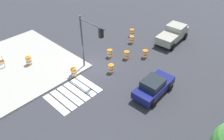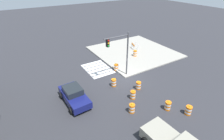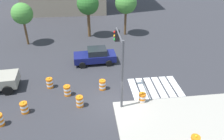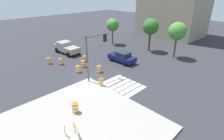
{
  "view_description": "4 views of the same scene",
  "coord_description": "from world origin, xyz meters",
  "px_view_note": "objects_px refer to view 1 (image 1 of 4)",
  "views": [
    {
      "loc": [
        12.13,
        14.3,
        13.51
      ],
      "look_at": [
        -0.14,
        2.69,
        0.84
      ],
      "focal_mm": 35.11,
      "sensor_mm": 36.0,
      "label": 1
    },
    {
      "loc": [
        -14.57,
        10.91,
        11.42
      ],
      "look_at": [
        1.14,
        1.24,
        1.02
      ],
      "focal_mm": 27.5,
      "sensor_mm": 36.0,
      "label": 2
    },
    {
      "loc": [
        -1.78,
        -13.84,
        11.34
      ],
      "look_at": [
        0.24,
        2.37,
        1.71
      ],
      "focal_mm": 35.88,
      "sensor_mm": 36.0,
      "label": 3
    },
    {
      "loc": [
        15.59,
        -11.41,
        9.98
      ],
      "look_at": [
        1.23,
        2.69,
        0.72
      ],
      "focal_mm": 27.82,
      "sensor_mm": 36.0,
      "label": 4
    }
  ],
  "objects_px": {
    "pickup_truck": "(173,34)",
    "traffic_light_pole": "(89,37)",
    "traffic_barrel_crosswalk_end": "(145,54)",
    "traffic_barrel_far_curb": "(132,40)",
    "traffic_barrel_on_sidewalk": "(29,61)",
    "traffic_barrel_median_far": "(132,33)",
    "traffic_barrel_lane_center": "(127,55)",
    "sports_car": "(154,86)",
    "traffic_barrel_near_corner": "(110,53)",
    "traffic_barrel_median_near": "(74,72)",
    "traffic_barrel_opposite_curb": "(111,69)"
  },
  "relations": [
    {
      "from": "traffic_barrel_crosswalk_end",
      "to": "traffic_barrel_on_sidewalk",
      "type": "relative_size",
      "value": 1.0
    },
    {
      "from": "traffic_barrel_opposite_curb",
      "to": "traffic_barrel_on_sidewalk",
      "type": "xyz_separation_m",
      "value": [
        5.05,
        -7.1,
        0.15
      ]
    },
    {
      "from": "traffic_barrel_crosswalk_end",
      "to": "traffic_light_pole",
      "type": "distance_m",
      "value": 7.15
    },
    {
      "from": "traffic_barrel_median_far",
      "to": "traffic_barrel_far_curb",
      "type": "relative_size",
      "value": 1.0
    },
    {
      "from": "sports_car",
      "to": "traffic_barrel_opposite_curb",
      "type": "distance_m",
      "value": 4.91
    },
    {
      "from": "traffic_barrel_median_far",
      "to": "traffic_barrel_lane_center",
      "type": "distance_m",
      "value": 5.39
    },
    {
      "from": "pickup_truck",
      "to": "traffic_barrel_opposite_curb",
      "type": "distance_m",
      "value": 10.07
    },
    {
      "from": "traffic_barrel_near_corner",
      "to": "traffic_barrel_opposite_curb",
      "type": "height_order",
      "value": "same"
    },
    {
      "from": "traffic_barrel_lane_center",
      "to": "traffic_barrel_on_sidewalk",
      "type": "bearing_deg",
      "value": -39.52
    },
    {
      "from": "traffic_barrel_median_far",
      "to": "traffic_barrel_lane_center",
      "type": "xyz_separation_m",
      "value": [
        4.52,
        2.94,
        0.0
      ]
    },
    {
      "from": "sports_car",
      "to": "traffic_barrel_near_corner",
      "type": "relative_size",
      "value": 4.28
    },
    {
      "from": "pickup_truck",
      "to": "traffic_barrel_crosswalk_end",
      "type": "height_order",
      "value": "pickup_truck"
    },
    {
      "from": "traffic_barrel_median_far",
      "to": "traffic_barrel_lane_center",
      "type": "relative_size",
      "value": 1.0
    },
    {
      "from": "traffic_light_pole",
      "to": "traffic_barrel_median_near",
      "type": "bearing_deg",
      "value": -21.95
    },
    {
      "from": "traffic_barrel_opposite_curb",
      "to": "traffic_light_pole",
      "type": "distance_m",
      "value": 3.98
    },
    {
      "from": "traffic_barrel_near_corner",
      "to": "pickup_truck",
      "type": "bearing_deg",
      "value": 158.79
    },
    {
      "from": "traffic_barrel_far_curb",
      "to": "sports_car",
      "type": "bearing_deg",
      "value": 51.3
    },
    {
      "from": "traffic_barrel_median_near",
      "to": "traffic_barrel_crosswalk_end",
      "type": "bearing_deg",
      "value": 157.5
    },
    {
      "from": "sports_car",
      "to": "traffic_barrel_median_far",
      "type": "bearing_deg",
      "value": -130.88
    },
    {
      "from": "pickup_truck",
      "to": "traffic_barrel_median_far",
      "type": "distance_m",
      "value": 5.17
    },
    {
      "from": "traffic_barrel_near_corner",
      "to": "traffic_light_pole",
      "type": "xyz_separation_m",
      "value": [
        3.17,
        0.5,
        3.46
      ]
    },
    {
      "from": "traffic_barrel_crosswalk_end",
      "to": "traffic_barrel_median_near",
      "type": "distance_m",
      "value": 8.13
    },
    {
      "from": "pickup_truck",
      "to": "traffic_light_pole",
      "type": "height_order",
      "value": "traffic_light_pole"
    },
    {
      "from": "traffic_barrel_near_corner",
      "to": "traffic_barrel_far_curb",
      "type": "bearing_deg",
      "value": -176.75
    },
    {
      "from": "traffic_barrel_median_far",
      "to": "traffic_barrel_far_curb",
      "type": "xyz_separation_m",
      "value": [
        1.44,
        1.13,
        0.0
      ]
    },
    {
      "from": "traffic_barrel_median_near",
      "to": "traffic_barrel_far_curb",
      "type": "distance_m",
      "value": 9.01
    },
    {
      "from": "traffic_barrel_on_sidewalk",
      "to": "traffic_barrel_median_far",
      "type": "bearing_deg",
      "value": 163.66
    },
    {
      "from": "traffic_barrel_far_curb",
      "to": "traffic_barrel_lane_center",
      "type": "relative_size",
      "value": 1.0
    },
    {
      "from": "traffic_barrel_median_far",
      "to": "traffic_barrel_opposite_curb",
      "type": "xyz_separation_m",
      "value": [
        7.49,
        3.42,
        0.0
      ]
    },
    {
      "from": "traffic_barrel_opposite_curb",
      "to": "traffic_barrel_lane_center",
      "type": "bearing_deg",
      "value": -170.83
    },
    {
      "from": "traffic_barrel_far_curb",
      "to": "traffic_light_pole",
      "type": "distance_m",
      "value": 8.09
    },
    {
      "from": "traffic_barrel_crosswalk_end",
      "to": "traffic_barrel_median_far",
      "type": "xyz_separation_m",
      "value": [
        -2.94,
        -4.27,
        0.0
      ]
    },
    {
      "from": "traffic_barrel_median_far",
      "to": "traffic_light_pole",
      "type": "relative_size",
      "value": 0.19
    },
    {
      "from": "traffic_barrel_near_corner",
      "to": "traffic_barrel_crosswalk_end",
      "type": "relative_size",
      "value": 1.0
    },
    {
      "from": "sports_car",
      "to": "pickup_truck",
      "type": "bearing_deg",
      "value": -158.54
    },
    {
      "from": "traffic_barrel_far_curb",
      "to": "traffic_barrel_on_sidewalk",
      "type": "distance_m",
      "value": 12.1
    },
    {
      "from": "traffic_barrel_near_corner",
      "to": "traffic_barrel_on_sidewalk",
      "type": "bearing_deg",
      "value": -35.77
    },
    {
      "from": "traffic_barrel_crosswalk_end",
      "to": "traffic_barrel_far_curb",
      "type": "relative_size",
      "value": 1.0
    },
    {
      "from": "traffic_barrel_lane_center",
      "to": "pickup_truck",
      "type": "bearing_deg",
      "value": 167.56
    },
    {
      "from": "traffic_barrel_far_curb",
      "to": "traffic_barrel_lane_center",
      "type": "bearing_deg",
      "value": 30.39
    },
    {
      "from": "traffic_barrel_opposite_curb",
      "to": "traffic_barrel_far_curb",
      "type": "bearing_deg",
      "value": -159.3
    },
    {
      "from": "traffic_barrel_near_corner",
      "to": "traffic_barrel_far_curb",
      "type": "relative_size",
      "value": 1.0
    },
    {
      "from": "sports_car",
      "to": "traffic_barrel_lane_center",
      "type": "xyz_separation_m",
      "value": [
        -2.66,
        -5.36,
        -0.36
      ]
    },
    {
      "from": "traffic_barrel_near_corner",
      "to": "traffic_light_pole",
      "type": "distance_m",
      "value": 4.72
    },
    {
      "from": "traffic_barrel_median_near",
      "to": "traffic_barrel_lane_center",
      "type": "height_order",
      "value": "same"
    },
    {
      "from": "traffic_barrel_crosswalk_end",
      "to": "traffic_barrel_median_near",
      "type": "height_order",
      "value": "same"
    },
    {
      "from": "traffic_barrel_median_near",
      "to": "traffic_barrel_median_far",
      "type": "relative_size",
      "value": 1.0
    },
    {
      "from": "traffic_barrel_near_corner",
      "to": "traffic_barrel_on_sidewalk",
      "type": "xyz_separation_m",
      "value": [
        7.0,
        -5.04,
        0.15
      ]
    },
    {
      "from": "sports_car",
      "to": "traffic_barrel_opposite_curb",
      "type": "bearing_deg",
      "value": -86.43
    },
    {
      "from": "pickup_truck",
      "to": "traffic_barrel_opposite_curb",
      "type": "relative_size",
      "value": 5.17
    }
  ]
}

